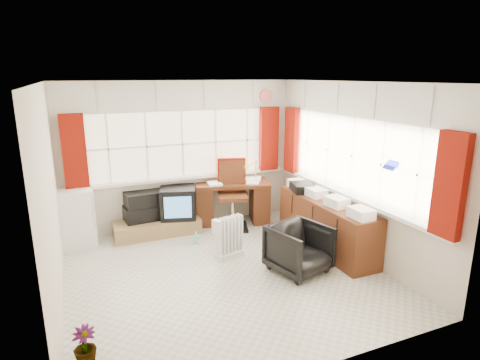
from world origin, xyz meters
The scene contains 20 objects.
ground centered at (0.00, 0.00, 0.00)m, with size 4.00×4.00×0.00m, color beige.
room_walls centered at (0.00, 0.00, 1.50)m, with size 4.00×4.00×4.00m.
window_back centered at (0.00, 1.94, 0.95)m, with size 3.70×0.12×3.60m.
window_right centered at (1.94, 0.00, 0.95)m, with size 0.12×3.70×3.60m.
curtains centered at (0.92, 0.93, 1.46)m, with size 3.83×3.83×1.15m.
overhead_cabinets centered at (0.98, 0.98, 2.25)m, with size 3.98×3.98×0.48m.
desk centered at (0.83, 1.80, 0.41)m, with size 1.42×0.98×0.78m.
desk_lamp centered at (1.24, 1.68, 1.02)m, with size 0.16×0.14×0.39m.
task_chair centered at (0.75, 1.60, 0.64)m, with size 0.63×0.65×1.20m.
office_chair centered at (0.95, -0.32, 0.33)m, with size 0.70×0.72×0.66m, color black.
radiator centered at (0.25, 0.45, 0.25)m, with size 0.44×0.26×0.62m.
credenza centered at (1.73, 0.20, 0.39)m, with size 0.50×2.00×0.85m.
file_tray centered at (1.65, 0.79, 0.82)m, with size 0.31×0.40×0.13m, color black.
tv_bench centered at (-0.55, 1.72, 0.12)m, with size 1.40×0.50×0.25m, color #937349.
crt_tv centered at (-0.18, 1.73, 0.51)m, with size 0.69×0.66×0.52m.
hifi_stack centered at (-0.72, 1.86, 0.48)m, with size 0.70×0.48×0.48m.
mini_fridge centered at (-1.80, 1.80, 0.45)m, with size 0.61×0.61×0.90m.
spray_bottle_a centered at (0.19, 0.78, 0.14)m, with size 0.10×0.11×0.27m, color white.
spray_bottle_b centered at (-0.06, 1.11, 0.10)m, with size 0.09×0.09×0.20m, color #81C0BD.
flower_vase centered at (-1.80, -1.11, 0.18)m, with size 0.21×0.21×0.37m, color black.
Camera 1 is at (-1.73, -4.57, 2.58)m, focal length 30.00 mm.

